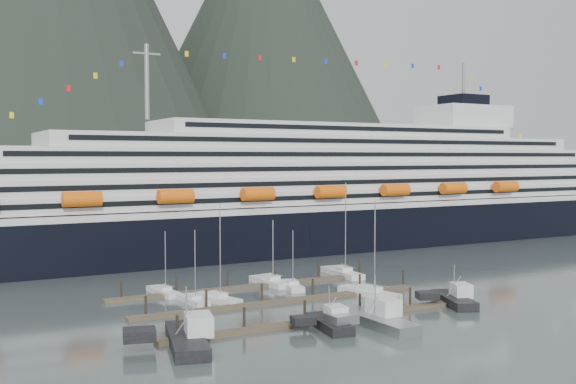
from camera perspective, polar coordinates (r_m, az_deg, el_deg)
name	(u,v)px	position (r m, az deg, el deg)	size (l,w,h in m)	color
ground	(321,303)	(103.87, 2.80, -9.39)	(1600.00, 1600.00, 0.00)	#4E5C5C
mountains	(43,7)	(697.64, -20.05, 14.49)	(870.00, 440.00, 420.00)	black
cruise_ship	(308,199)	(164.33, 1.73, -0.58)	(210.00, 30.40, 50.30)	black
dock_near	(328,319)	(93.04, 3.42, -10.67)	(48.18, 2.28, 3.20)	#4A3D2F
dock_mid	(283,301)	(103.99, -0.44, -9.20)	(48.18, 2.28, 3.20)	#4A3D2F
dock_far	(247,286)	(115.37, -3.53, -7.99)	(48.18, 2.28, 3.20)	#4A3D2F
sailboat_a	(193,301)	(104.78, -8.03, -9.09)	(2.79, 7.88, 11.64)	silver
sailboat_b	(216,299)	(105.24, -6.08, -9.00)	(5.20, 9.84, 15.36)	silver
sailboat_c	(292,286)	(115.06, 0.30, -7.97)	(4.30, 8.89, 10.35)	silver
sailboat_d	(369,293)	(109.70, 6.88, -8.51)	(5.14, 11.84, 15.87)	silver
sailboat_e	(163,292)	(112.03, -10.51, -8.32)	(3.23, 8.91, 10.71)	silver
sailboat_f	(270,282)	(118.38, -1.53, -7.64)	(3.64, 10.00, 11.89)	silver
sailboat_g	(342,273)	(127.51, 4.61, -6.86)	(3.43, 11.75, 18.04)	silver
trawler_a	(185,338)	(81.80, -8.70, -12.14)	(11.10, 14.80, 7.88)	black
trawler_b	(328,322)	(89.02, 3.43, -10.96)	(7.54, 9.88, 6.14)	black
trawler_c	(374,319)	(90.97, 7.30, -10.60)	(10.21, 14.50, 7.35)	#999C9F
trawler_d	(453,299)	(105.91, 13.81, -8.76)	(9.32, 11.50, 6.55)	black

